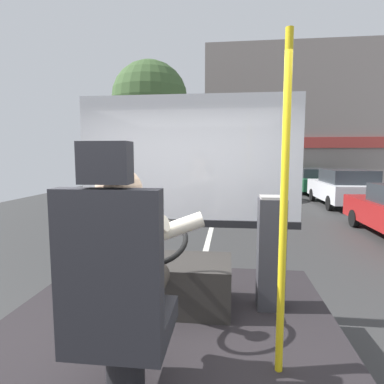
{
  "coord_description": "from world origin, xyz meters",
  "views": [
    {
      "loc": [
        0.46,
        -1.96,
        1.94
      ],
      "look_at": [
        0.13,
        0.9,
        1.61
      ],
      "focal_mm": 29.98,
      "sensor_mm": 36.0,
      "label": 1
    }
  ],
  "objects_px": {
    "bus_driver": "(125,260)",
    "parked_car_white": "(345,187)",
    "driver_seat": "(118,303)",
    "parked_car_green": "(312,180)",
    "steering_console": "(166,281)",
    "handrail_pole": "(284,209)",
    "parked_car_blue": "(285,172)",
    "fare_box": "(271,253)"
  },
  "relations": [
    {
      "from": "parked_car_blue",
      "to": "parked_car_white",
      "type": "bearing_deg",
      "value": -88.28
    },
    {
      "from": "steering_console",
      "to": "fare_box",
      "type": "distance_m",
      "value": 0.92
    },
    {
      "from": "bus_driver",
      "to": "parked_car_white",
      "type": "xyz_separation_m",
      "value": [
        4.96,
        11.31,
        -0.69
      ]
    },
    {
      "from": "handrail_pole",
      "to": "steering_console",
      "type": "bearing_deg",
      "value": 138.72
    },
    {
      "from": "parked_car_white",
      "to": "bus_driver",
      "type": "bearing_deg",
      "value": -113.67
    },
    {
      "from": "bus_driver",
      "to": "parked_car_green",
      "type": "relative_size",
      "value": 0.18
    },
    {
      "from": "parked_car_white",
      "to": "parked_car_blue",
      "type": "relative_size",
      "value": 0.95
    },
    {
      "from": "bus_driver",
      "to": "parked_car_blue",
      "type": "height_order",
      "value": "bus_driver"
    },
    {
      "from": "handrail_pole",
      "to": "parked_car_blue",
      "type": "height_order",
      "value": "handrail_pole"
    },
    {
      "from": "steering_console",
      "to": "handrail_pole",
      "type": "distance_m",
      "value": 1.34
    },
    {
      "from": "handrail_pole",
      "to": "parked_car_green",
      "type": "height_order",
      "value": "handrail_pole"
    },
    {
      "from": "handrail_pole",
      "to": "parked_car_white",
      "type": "height_order",
      "value": "handrail_pole"
    },
    {
      "from": "steering_console",
      "to": "handrail_pole",
      "type": "relative_size",
      "value": 0.56
    },
    {
      "from": "steering_console",
      "to": "parked_car_white",
      "type": "bearing_deg",
      "value": 64.24
    },
    {
      "from": "handrail_pole",
      "to": "parked_car_green",
      "type": "bearing_deg",
      "value": 75.59
    },
    {
      "from": "fare_box",
      "to": "parked_car_blue",
      "type": "height_order",
      "value": "fare_box"
    },
    {
      "from": "driver_seat",
      "to": "parked_car_white",
      "type": "distance_m",
      "value": 12.47
    },
    {
      "from": "driver_seat",
      "to": "parked_car_green",
      "type": "xyz_separation_m",
      "value": [
        4.88,
        16.17,
        -0.58
      ]
    },
    {
      "from": "steering_console",
      "to": "parked_car_blue",
      "type": "relative_size",
      "value": 0.27
    },
    {
      "from": "fare_box",
      "to": "parked_car_white",
      "type": "height_order",
      "value": "fare_box"
    },
    {
      "from": "parked_car_green",
      "to": "parked_car_white",
      "type": "bearing_deg",
      "value": -89.03
    },
    {
      "from": "driver_seat",
      "to": "parked_car_blue",
      "type": "distance_m",
      "value": 23.23
    },
    {
      "from": "parked_car_green",
      "to": "parked_car_blue",
      "type": "bearing_deg",
      "value": 92.27
    },
    {
      "from": "handrail_pole",
      "to": "fare_box",
      "type": "height_order",
      "value": "handrail_pole"
    },
    {
      "from": "bus_driver",
      "to": "fare_box",
      "type": "height_order",
      "value": "bus_driver"
    },
    {
      "from": "parked_car_white",
      "to": "steering_console",
      "type": "bearing_deg",
      "value": -115.76
    },
    {
      "from": "steering_console",
      "to": "parked_car_blue",
      "type": "bearing_deg",
      "value": 77.94
    },
    {
      "from": "bus_driver",
      "to": "parked_car_green",
      "type": "bearing_deg",
      "value": 73.1
    },
    {
      "from": "handrail_pole",
      "to": "parked_car_blue",
      "type": "xyz_separation_m",
      "value": [
        3.79,
        22.34,
        -0.92
      ]
    },
    {
      "from": "driver_seat",
      "to": "handrail_pole",
      "type": "height_order",
      "value": "handrail_pole"
    },
    {
      "from": "fare_box",
      "to": "parked_car_green",
      "type": "relative_size",
      "value": 0.21
    },
    {
      "from": "fare_box",
      "to": "parked_car_white",
      "type": "bearing_deg",
      "value": 68.17
    },
    {
      "from": "steering_console",
      "to": "parked_car_green",
      "type": "height_order",
      "value": "steering_console"
    },
    {
      "from": "parked_car_white",
      "to": "parked_car_blue",
      "type": "height_order",
      "value": "parked_car_white"
    },
    {
      "from": "parked_car_green",
      "to": "driver_seat",
      "type": "bearing_deg",
      "value": -106.79
    },
    {
      "from": "bus_driver",
      "to": "steering_console",
      "type": "bearing_deg",
      "value": 90.0
    },
    {
      "from": "bus_driver",
      "to": "handrail_pole",
      "type": "bearing_deg",
      "value": 19.96
    },
    {
      "from": "bus_driver",
      "to": "steering_console",
      "type": "height_order",
      "value": "bus_driver"
    },
    {
      "from": "steering_console",
      "to": "handrail_pole",
      "type": "height_order",
      "value": "handrail_pole"
    },
    {
      "from": "fare_box",
      "to": "bus_driver",
      "type": "bearing_deg",
      "value": -128.05
    },
    {
      "from": "steering_console",
      "to": "parked_car_blue",
      "type": "xyz_separation_m",
      "value": [
        4.62,
        21.61,
        -0.17
      ]
    },
    {
      "from": "bus_driver",
      "to": "parked_car_green",
      "type": "distance_m",
      "value": 16.8
    }
  ]
}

